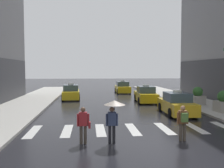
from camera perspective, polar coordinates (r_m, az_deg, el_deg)
name	(u,v)px	position (r m, az deg, el deg)	size (l,w,h in m)	color
ground_plane	(145,146)	(10.86, 7.90, -14.34)	(160.00, 160.00, 0.00)	black
crosswalk_markings	(133,129)	(13.68, 4.92, -10.56)	(11.30, 2.80, 0.01)	silver
taxi_lead	(177,104)	(18.66, 15.02, -4.66)	(2.05, 4.60, 1.80)	gold
taxi_second	(146,95)	(24.93, 7.96, -2.57)	(2.13, 4.63, 1.80)	yellow
taxi_third	(71,93)	(27.39, -9.67, -2.05)	(2.10, 4.62, 1.80)	yellow
taxi_fourth	(123,88)	(34.46, 2.50, -0.90)	(1.96, 4.56, 1.80)	yellow
pedestrian_with_umbrella	(114,110)	(10.80, 0.38, -6.13)	(0.96, 0.96, 1.94)	black
pedestrian_with_backpack	(183,120)	(11.70, 16.40, -8.23)	(0.55, 0.43, 1.65)	#473D33
pedestrian_with_handbag	(83,123)	(10.92, -6.76, -9.15)	(0.60, 0.24, 1.65)	#473D33
planter_near_corner	(223,102)	(19.92, 24.82, -3.92)	(1.10, 1.10, 1.60)	#A8A399
planter_mid_block	(198,96)	(23.28, 19.57, -2.79)	(1.10, 1.10, 1.60)	#A8A399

